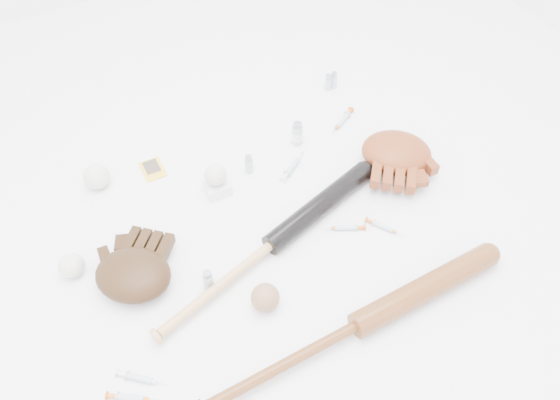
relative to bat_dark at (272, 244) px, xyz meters
name	(u,v)px	position (x,y,z in m)	size (l,w,h in m)	color
bat_dark	(272,244)	(0.00, 0.00, 0.00)	(0.88, 0.06, 0.06)	black
bat_wood	(358,325)	(0.08, -0.33, 0.00)	(0.94, 0.07, 0.07)	brown
glove_dark	(133,275)	(-0.39, 0.08, 0.01)	(0.25, 0.25, 0.09)	#301D0D
glove_tan	(396,152)	(0.53, 0.13, 0.02)	(0.27, 0.27, 0.10)	maroon
trading_card	(153,169)	(-0.20, 0.47, -0.03)	(0.07, 0.10, 0.01)	gold
pedestal	(217,187)	(-0.05, 0.29, -0.01)	(0.08, 0.08, 0.04)	white
baseball_on_pedestal	(216,175)	(-0.05, 0.29, 0.04)	(0.07, 0.07, 0.07)	silver
baseball_left	(72,265)	(-0.53, 0.19, 0.00)	(0.07, 0.07, 0.07)	silver
baseball_upper	(97,177)	(-0.37, 0.49, 0.01)	(0.08, 0.08, 0.08)	silver
baseball_mid	(138,276)	(-0.37, 0.07, 0.00)	(0.07, 0.07, 0.07)	silver
baseball_aged	(265,297)	(-0.10, -0.15, 0.01)	(0.08, 0.08, 0.08)	#8E6244
syringe_0	(139,378)	(-0.46, -0.19, -0.02)	(0.14, 0.02, 0.02)	#ADBCC6
syringe_1	(346,228)	(0.23, -0.03, -0.02)	(0.14, 0.02, 0.02)	#ADBCC6
syringe_2	(293,166)	(0.21, 0.26, -0.02)	(0.17, 0.03, 0.02)	#ADBCC6
syringe_3	(383,227)	(0.33, -0.08, -0.02)	(0.14, 0.02, 0.02)	#ADBCC6
syringe_4	(342,120)	(0.48, 0.38, -0.02)	(0.17, 0.03, 0.02)	#ADBCC6
syringe_5	(131,398)	(-0.50, -0.23, -0.02)	(0.14, 0.02, 0.02)	#ADBCC6
vial_0	(334,80)	(0.56, 0.57, 0.00)	(0.03, 0.03, 0.07)	#ACB6BD
vial_1	(328,82)	(0.53, 0.57, 0.00)	(0.03, 0.03, 0.06)	#ACB6BD
vial_2	(249,164)	(0.08, 0.32, 0.00)	(0.03, 0.03, 0.07)	#ACB6BD
vial_3	(297,133)	(0.28, 0.36, 0.01)	(0.04, 0.04, 0.09)	#ACB6BD
vial_4	(208,280)	(-0.21, -0.03, 0.01)	(0.03, 0.03, 0.07)	#ACB6BD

